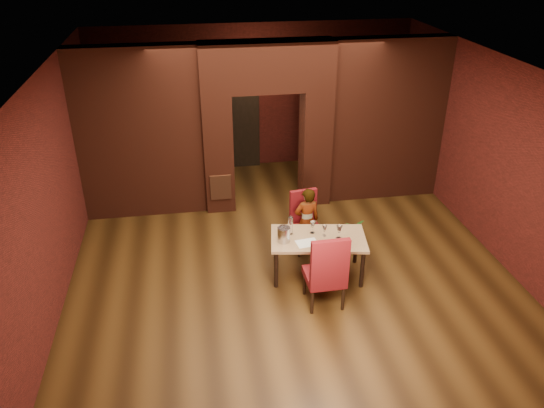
{
  "coord_description": "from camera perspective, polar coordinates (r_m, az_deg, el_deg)",
  "views": [
    {
      "loc": [
        -1.45,
        -7.44,
        4.99
      ],
      "look_at": [
        -0.24,
        0.0,
        1.02
      ],
      "focal_mm": 35.0,
      "sensor_mm": 36.0,
      "label": 1
    }
  ],
  "objects": [
    {
      "name": "floor",
      "position": [
        9.07,
        1.47,
        -5.58
      ],
      "size": [
        8.0,
        8.0,
        0.0
      ],
      "primitive_type": "plane",
      "color": "#442B11",
      "rests_on": "ground"
    },
    {
      "name": "ceiling",
      "position": [
        7.79,
        1.76,
        14.49
      ],
      "size": [
        7.0,
        8.0,
        0.04
      ],
      "primitive_type": "cube",
      "color": "silver",
      "rests_on": "ground"
    },
    {
      "name": "wall_back",
      "position": [
        12.02,
        -2.02,
        11.39
      ],
      "size": [
        7.0,
        0.04,
        3.2
      ],
      "primitive_type": "cube",
      "color": "maroon",
      "rests_on": "ground"
    },
    {
      "name": "wall_front",
      "position": [
        5.04,
        10.4,
        -15.02
      ],
      "size": [
        7.0,
        0.04,
        3.2
      ],
      "primitive_type": "cube",
      "color": "maroon",
      "rests_on": "ground"
    },
    {
      "name": "wall_left",
      "position": [
        8.43,
        -22.49,
        1.83
      ],
      "size": [
        0.04,
        8.0,
        3.2
      ],
      "primitive_type": "cube",
      "color": "maroon",
      "rests_on": "ground"
    },
    {
      "name": "wall_right",
      "position": [
        9.56,
        22.77,
        4.79
      ],
      "size": [
        0.04,
        8.0,
        3.2
      ],
      "primitive_type": "cube",
      "color": "maroon",
      "rests_on": "ground"
    },
    {
      "name": "pillar_left",
      "position": [
        10.2,
        -5.81,
        5.53
      ],
      "size": [
        0.55,
        0.55,
        2.3
      ],
      "primitive_type": "cube",
      "color": "maroon",
      "rests_on": "ground"
    },
    {
      "name": "pillar_right",
      "position": [
        10.47,
        4.66,
        6.18
      ],
      "size": [
        0.55,
        0.55,
        2.3
      ],
      "primitive_type": "cube",
      "color": "maroon",
      "rests_on": "ground"
    },
    {
      "name": "lintel",
      "position": [
        9.81,
        -0.55,
        14.59
      ],
      "size": [
        2.45,
        0.55,
        0.9
      ],
      "primitive_type": "cube",
      "color": "maroon",
      "rests_on": "ground"
    },
    {
      "name": "wing_wall_left",
      "position": [
        10.07,
        -14.04,
        7.28
      ],
      "size": [
        2.28,
        0.35,
        3.2
      ],
      "primitive_type": "cube",
      "color": "maroon",
      "rests_on": "ground"
    },
    {
      "name": "wing_wall_right",
      "position": [
        10.73,
        12.2,
        8.75
      ],
      "size": [
        2.28,
        0.35,
        3.2
      ],
      "primitive_type": "cube",
      "color": "maroon",
      "rests_on": "ground"
    },
    {
      "name": "vent_panel",
      "position": [
        10.18,
        -5.53,
        1.79
      ],
      "size": [
        0.4,
        0.03,
        0.5
      ],
      "primitive_type": "cube",
      "color": "brown",
      "rests_on": "ground"
    },
    {
      "name": "rear_door",
      "position": [
        12.09,
        -3.84,
        8.71
      ],
      "size": [
        0.9,
        0.08,
        2.1
      ],
      "primitive_type": "cube",
      "color": "black",
      "rests_on": "ground"
    },
    {
      "name": "rear_door_frame",
      "position": [
        12.05,
        -3.82,
        8.64
      ],
      "size": [
        1.02,
        0.04,
        2.22
      ],
      "primitive_type": "cube",
      "color": "black",
      "rests_on": "ground"
    },
    {
      "name": "dining_table",
      "position": [
        8.47,
        4.92,
        -5.59
      ],
      "size": [
        1.58,
        1.05,
        0.69
      ],
      "primitive_type": "cube",
      "rotation": [
        0.0,
        0.0,
        -0.16
      ],
      "color": "tan",
      "rests_on": "ground"
    },
    {
      "name": "chair_far",
      "position": [
        9.02,
        3.76,
        -1.99
      ],
      "size": [
        0.53,
        0.53,
        1.04
      ],
      "primitive_type": "cube",
      "rotation": [
        0.0,
        0.0,
        0.14
      ],
      "color": "maroon",
      "rests_on": "ground"
    },
    {
      "name": "chair_near",
      "position": [
        7.74,
        5.69,
        -6.86
      ],
      "size": [
        0.56,
        0.56,
        1.21
      ],
      "primitive_type": "cube",
      "rotation": [
        0.0,
        0.0,
        3.16
      ],
      "color": "maroon",
      "rests_on": "ground"
    },
    {
      "name": "person_seated",
      "position": [
        8.9,
        3.75,
        -1.83
      ],
      "size": [
        0.47,
        0.34,
        1.2
      ],
      "primitive_type": "imported",
      "rotation": [
        0.0,
        0.0,
        3.26
      ],
      "color": "silver",
      "rests_on": "ground"
    },
    {
      "name": "wine_glass_a",
      "position": [
        8.35,
        4.38,
        -2.51
      ],
      "size": [
        0.08,
        0.08,
        0.2
      ],
      "primitive_type": null,
      "color": "white",
      "rests_on": "dining_table"
    },
    {
      "name": "wine_glass_b",
      "position": [
        8.29,
        5.66,
        -2.86
      ],
      "size": [
        0.08,
        0.08,
        0.19
      ],
      "primitive_type": null,
      "color": "white",
      "rests_on": "dining_table"
    },
    {
      "name": "wine_glass_c",
      "position": [
        8.24,
        7.23,
        -2.99
      ],
      "size": [
        0.09,
        0.09,
        0.23
      ],
      "primitive_type": null,
      "color": "white",
      "rests_on": "dining_table"
    },
    {
      "name": "tasting_sheet",
      "position": [
        8.13,
        3.79,
        -4.2
      ],
      "size": [
        0.35,
        0.28,
        0.0
      ],
      "primitive_type": "cube",
      "rotation": [
        0.0,
        0.0,
        0.12
      ],
      "color": "white",
      "rests_on": "dining_table"
    },
    {
      "name": "wine_bucket",
      "position": [
        8.1,
        1.28,
        -3.3
      ],
      "size": [
        0.2,
        0.2,
        0.24
      ],
      "primitive_type": "cylinder",
      "color": "#ABABB2",
      "rests_on": "dining_table"
    },
    {
      "name": "water_bottle",
      "position": [
        8.28,
        2.01,
        -2.28
      ],
      "size": [
        0.07,
        0.07,
        0.32
      ],
      "primitive_type": "cylinder",
      "color": "white",
      "rests_on": "dining_table"
    },
    {
      "name": "potted_plant",
      "position": [
        9.5,
        8.59,
        -2.84
      ],
      "size": [
        0.48,
        0.47,
        0.4
      ],
      "primitive_type": "imported",
      "rotation": [
        0.0,
        0.0,
        0.62
      ],
      "color": "#296922",
      "rests_on": "ground"
    }
  ]
}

